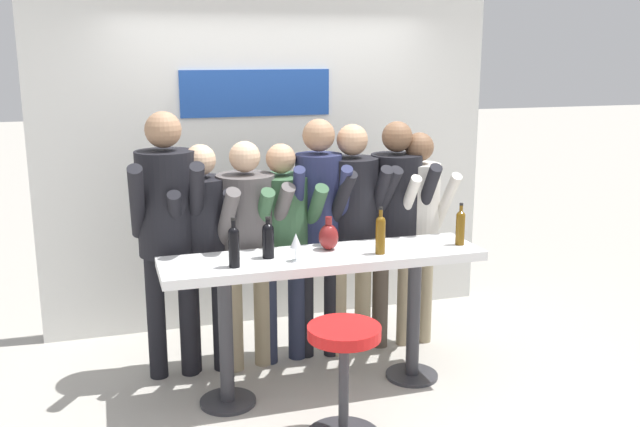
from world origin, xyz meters
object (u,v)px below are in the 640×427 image
Objects in this scene: bar_stool at (344,364)px; wine_bottle_0 at (234,245)px; person_center_right at (319,211)px; wine_glass_0 at (296,241)px; person_center at (282,231)px; person_rightmost at (418,215)px; wine_bottle_2 at (380,233)px; person_right at (352,215)px; person_far_left at (167,217)px; tasting_table at (324,280)px; wine_bottle_3 at (268,239)px; person_left at (203,235)px; decorative_vase at (329,236)px; person_far_right at (396,210)px; person_center_left at (247,232)px; wine_bottle_1 at (460,226)px.

wine_bottle_0 is at bearing 135.20° from bar_stool.
person_center_right reaches higher than wine_glass_0.
person_rightmost is at bearing -4.42° from person_center.
person_right is at bearing 87.19° from wine_bottle_2.
person_center_right is 5.74× the size of wine_bottle_0.
person_far_left reaches higher than person_right.
tasting_table is 6.78× the size of wine_bottle_2.
person_left is at bearing 124.20° from wine_bottle_3.
person_center is at bearing 104.75° from tasting_table.
person_center is at bearing 115.09° from decorative_vase.
tasting_table is at bearing -139.59° from person_far_right.
tasting_table is 1.30× the size of person_center.
person_right is at bearing 68.41° from bar_stool.
bar_stool is at bearing -88.46° from person_center_right.
wine_glass_0 is at bearing -107.08° from person_center_right.
person_center is at bearing 93.31° from bar_stool.
person_far_right is (0.35, 0.02, 0.01)m from person_right.
person_center is 0.79m from wine_bottle_0.
bar_stool is 0.43× the size of person_center_left.
person_rightmost is (1.59, 0.01, 0.03)m from person_left.
decorative_vase is (0.20, -0.43, 0.06)m from person_center.
person_center_right is 0.60m from person_far_right.
tasting_table is at bearing 23.99° from wine_glass_0.
person_center_left is at bearing 158.03° from wine_bottle_1.
person_far_left reaches higher than person_left.
person_far_left is 1.14× the size of person_left.
bar_stool is 0.43× the size of person_rightmost.
person_left is at bearing 164.74° from person_center_left.
wine_bottle_2 is at bearing -131.54° from person_rightmost.
person_center_right is 0.70m from wine_bottle_3.
wine_bottle_1 reaches higher than tasting_table.
person_center is at bearing 83.70° from wine_glass_0.
wine_bottle_2 is at bearing 0.54° from wine_bottle_0.
person_left reaches higher than tasting_table.
bar_stool is 0.43× the size of person_left.
wine_bottle_1 is (1.34, -0.54, 0.08)m from person_center_left.
person_left is 9.07× the size of wine_glass_0.
person_center_right is (0.82, 0.00, 0.11)m from person_left.
wine_bottle_1 is (0.56, -0.57, 0.01)m from person_right.
person_left reaches higher than wine_bottle_1.
person_center_right is (0.53, 0.04, 0.10)m from person_center_left.
wine_bottle_2 is at bearing -23.72° from person_left.
person_far_right is at bearing 36.82° from tasting_table.
wine_glass_0 is (-0.13, 0.53, 0.60)m from bar_stool.
person_center_right is (0.13, 0.53, 0.33)m from tasting_table.
person_right is at bearing -6.53° from person_center_left.
person_center_left is 5.69× the size of wine_bottle_1.
person_center is at bearing -169.05° from person_center_right.
person_right is (1.30, 0.02, -0.08)m from person_far_left.
wine_bottle_0 is 1.53m from wine_bottle_1.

